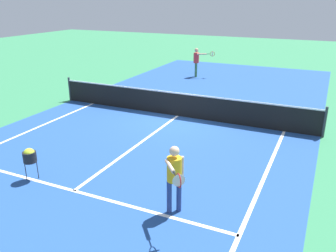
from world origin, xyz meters
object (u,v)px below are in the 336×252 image
Objects in this scene: net at (178,104)px; player_near at (174,173)px; player_far at (197,59)px; ball_hopper at (29,156)px.

player_near is at bearing -67.20° from net.
player_far reaches higher than ball_hopper.
player_near is 3.97m from ball_hopper.
ball_hopper is at bearing -177.34° from player_near.
net is at bearing -75.07° from player_far.
net is 7.50m from player_far.
player_near is (2.60, -6.19, 0.48)m from net.
ball_hopper is (-3.96, -0.18, -0.30)m from player_near.
ball_hopper is (-1.36, -6.38, 0.18)m from net.
ball_hopper is (0.57, -13.60, -0.37)m from player_far.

